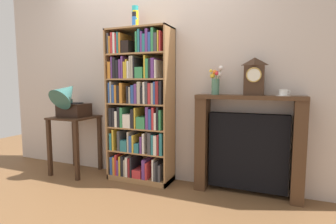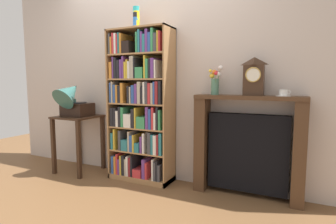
{
  "view_description": "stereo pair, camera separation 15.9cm",
  "coord_description": "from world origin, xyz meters",
  "px_view_note": "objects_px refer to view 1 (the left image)",
  "views": [
    {
      "loc": [
        1.5,
        -2.64,
        1.17
      ],
      "look_at": [
        0.36,
        0.13,
        0.84
      ],
      "focal_mm": 28.48,
      "sensor_mm": 36.0,
      "label": 1
    },
    {
      "loc": [
        1.65,
        -2.57,
        1.17
      ],
      "look_at": [
        0.36,
        0.13,
        0.84
      ],
      "focal_mm": 28.48,
      "sensor_mm": 36.0,
      "label": 2
    }
  ],
  "objects_px": {
    "cup_stack": "(135,17)",
    "flower_vase": "(216,82)",
    "side_table_left": "(75,131)",
    "mantel_clock": "(254,76)",
    "fireplace_mantel": "(248,146)",
    "teacup_with_saucer": "(283,93)",
    "gramophone": "(70,100)",
    "bookshelf": "(139,109)"
  },
  "relations": [
    {
      "from": "cup_stack",
      "to": "flower_vase",
      "type": "bearing_deg",
      "value": 2.34
    },
    {
      "from": "side_table_left",
      "to": "mantel_clock",
      "type": "height_order",
      "value": "mantel_clock"
    },
    {
      "from": "fireplace_mantel",
      "to": "teacup_with_saucer",
      "type": "relative_size",
      "value": 7.99
    },
    {
      "from": "gramophone",
      "to": "flower_vase",
      "type": "xyz_separation_m",
      "value": [
        1.79,
        0.21,
        0.22
      ]
    },
    {
      "from": "mantel_clock",
      "to": "teacup_with_saucer",
      "type": "bearing_deg",
      "value": 0.56
    },
    {
      "from": "gramophone",
      "to": "fireplace_mantel",
      "type": "height_order",
      "value": "gramophone"
    },
    {
      "from": "bookshelf",
      "to": "fireplace_mantel",
      "type": "height_order",
      "value": "bookshelf"
    },
    {
      "from": "side_table_left",
      "to": "gramophone",
      "type": "distance_m",
      "value": 0.42
    },
    {
      "from": "side_table_left",
      "to": "mantel_clock",
      "type": "relative_size",
      "value": 1.97
    },
    {
      "from": "bookshelf",
      "to": "mantel_clock",
      "type": "bearing_deg",
      "value": 2.17
    },
    {
      "from": "bookshelf",
      "to": "side_table_left",
      "type": "height_order",
      "value": "bookshelf"
    },
    {
      "from": "gramophone",
      "to": "mantel_clock",
      "type": "relative_size",
      "value": 1.37
    },
    {
      "from": "fireplace_mantel",
      "to": "flower_vase",
      "type": "relative_size",
      "value": 3.55
    },
    {
      "from": "teacup_with_saucer",
      "to": "bookshelf",
      "type": "bearing_deg",
      "value": -178.12
    },
    {
      "from": "fireplace_mantel",
      "to": "mantel_clock",
      "type": "height_order",
      "value": "mantel_clock"
    },
    {
      "from": "bookshelf",
      "to": "flower_vase",
      "type": "distance_m",
      "value": 0.95
    },
    {
      "from": "bookshelf",
      "to": "teacup_with_saucer",
      "type": "height_order",
      "value": "bookshelf"
    },
    {
      "from": "teacup_with_saucer",
      "to": "flower_vase",
      "type": "bearing_deg",
      "value": 179.75
    },
    {
      "from": "bookshelf",
      "to": "cup_stack",
      "type": "distance_m",
      "value": 1.05
    },
    {
      "from": "cup_stack",
      "to": "fireplace_mantel",
      "type": "height_order",
      "value": "cup_stack"
    },
    {
      "from": "bookshelf",
      "to": "side_table_left",
      "type": "bearing_deg",
      "value": -174.61
    },
    {
      "from": "cup_stack",
      "to": "teacup_with_saucer",
      "type": "height_order",
      "value": "cup_stack"
    },
    {
      "from": "cup_stack",
      "to": "side_table_left",
      "type": "bearing_deg",
      "value": -173.28
    },
    {
      "from": "bookshelf",
      "to": "gramophone",
      "type": "bearing_deg",
      "value": -170.13
    },
    {
      "from": "mantel_clock",
      "to": "teacup_with_saucer",
      "type": "distance_m",
      "value": 0.32
    },
    {
      "from": "side_table_left",
      "to": "mantel_clock",
      "type": "xyz_separation_m",
      "value": [
        2.18,
        0.13,
        0.69
      ]
    },
    {
      "from": "gramophone",
      "to": "mantel_clock",
      "type": "height_order",
      "value": "mantel_clock"
    },
    {
      "from": "gramophone",
      "to": "fireplace_mantel",
      "type": "relative_size",
      "value": 0.48
    },
    {
      "from": "gramophone",
      "to": "teacup_with_saucer",
      "type": "height_order",
      "value": "gramophone"
    },
    {
      "from": "side_table_left",
      "to": "gramophone",
      "type": "height_order",
      "value": "gramophone"
    },
    {
      "from": "cup_stack",
      "to": "flower_vase",
      "type": "xyz_separation_m",
      "value": [
        0.94,
        0.04,
        -0.73
      ]
    },
    {
      "from": "cup_stack",
      "to": "gramophone",
      "type": "bearing_deg",
      "value": -168.6
    },
    {
      "from": "side_table_left",
      "to": "fireplace_mantel",
      "type": "distance_m",
      "value": 2.14
    },
    {
      "from": "side_table_left",
      "to": "bookshelf",
      "type": "bearing_deg",
      "value": 5.39
    },
    {
      "from": "fireplace_mantel",
      "to": "mantel_clock",
      "type": "relative_size",
      "value": 2.88
    },
    {
      "from": "flower_vase",
      "to": "teacup_with_saucer",
      "type": "distance_m",
      "value": 0.67
    },
    {
      "from": "mantel_clock",
      "to": "flower_vase",
      "type": "height_order",
      "value": "mantel_clock"
    },
    {
      "from": "side_table_left",
      "to": "teacup_with_saucer",
      "type": "height_order",
      "value": "teacup_with_saucer"
    },
    {
      "from": "bookshelf",
      "to": "cup_stack",
      "type": "bearing_deg",
      "value": 161.37
    },
    {
      "from": "gramophone",
      "to": "teacup_with_saucer",
      "type": "xyz_separation_m",
      "value": [
        2.45,
        0.21,
        0.11
      ]
    },
    {
      "from": "cup_stack",
      "to": "teacup_with_saucer",
      "type": "xyz_separation_m",
      "value": [
        1.6,
        0.04,
        -0.84
      ]
    },
    {
      "from": "cup_stack",
      "to": "teacup_with_saucer",
      "type": "relative_size",
      "value": 1.87
    }
  ]
}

